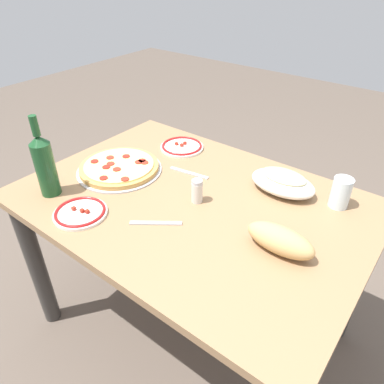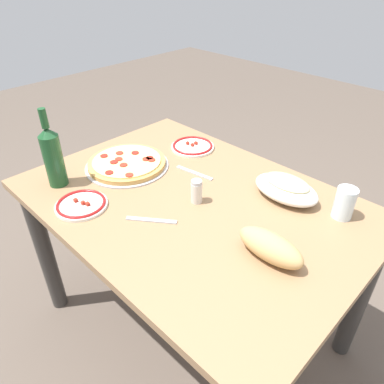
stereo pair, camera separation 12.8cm
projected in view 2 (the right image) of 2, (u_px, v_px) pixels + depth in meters
ground_plane at (192, 324)px, 1.70m from camera, size 8.00×8.00×0.00m
dining_table at (192, 225)px, 1.36m from camera, size 1.22×0.86×0.72m
pepperoni_pizza at (127, 163)px, 1.48m from camera, size 0.34×0.34×0.03m
baked_pasta_dish at (286, 188)px, 1.28m from camera, size 0.24×0.15×0.08m
wine_bottle at (53, 156)px, 1.31m from camera, size 0.07×0.07×0.30m
water_glass at (345, 203)px, 1.18m from camera, size 0.07×0.07×0.11m
side_plate_near at (81, 204)px, 1.25m from camera, size 0.18×0.18×0.02m
side_plate_far at (193, 146)px, 1.62m from camera, size 0.19×0.19×0.02m
bread_loaf at (270, 247)px, 1.03m from camera, size 0.21×0.09×0.08m
spice_shaker at (197, 191)px, 1.26m from camera, size 0.04×0.04×0.09m
fork_left at (151, 220)px, 1.19m from camera, size 0.15×0.11×0.00m
fork_right at (194, 173)px, 1.44m from camera, size 0.17×0.04×0.00m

